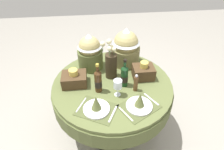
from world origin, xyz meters
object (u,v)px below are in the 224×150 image
Objects in this scene: wine_glass_right at (118,84)px; gift_tub_back_right at (126,45)px; woven_basket_side_left at (74,79)px; place_setting_left at (96,106)px; woven_basket_side_right at (143,72)px; flower_vase at (110,63)px; pepper_mill at (136,83)px; dining_table at (112,93)px; gift_tub_back_left at (90,50)px; place_setting_right at (139,103)px; wine_bottle_centre at (98,81)px; wine_bottle_left at (124,76)px.

gift_tub_back_right is at bearing 73.13° from wine_glass_right.
woven_basket_side_left is (-0.42, 0.21, -0.07)m from wine_glass_right.
place_setting_left is 0.67m from woven_basket_side_right.
flower_vase reaches higher than pepper_mill.
dining_table is 3.04× the size of gift_tub_back_left.
place_setting_right is 2.16× the size of pepper_mill.
wine_glass_right reaches higher than dining_table.
pepper_mill is (0.36, -0.03, -0.03)m from wine_bottle_centre.
place_setting_left is 0.52m from flower_vase.
wine_bottle_centre reaches higher than woven_basket_side_right.
woven_basket_side_right is (0.34, 0.06, 0.22)m from dining_table.
place_setting_left is at bearing 178.92° from place_setting_right.
wine_bottle_left is 0.25m from woven_basket_side_right.
woven_basket_side_right is at bearing 57.63° from pepper_mill.
wine_bottle_centre is at bearing -126.21° from gift_tub_back_right.
woven_basket_side_right is (0.35, -0.06, -0.10)m from flower_vase.
pepper_mill reaches higher than place_setting_right.
wine_glass_right is 0.56m from gift_tub_back_left.
wine_bottle_centre is at bearing 143.85° from place_setting_right.
woven_basket_side_right is at bearing 9.95° from dining_table.
gift_tub_back_right reaches higher than woven_basket_side_left.
gift_tub_back_right is at bearing 6.95° from gift_tub_back_left.
wine_bottle_left is 1.26× the size of woven_basket_side_left.
woven_basket_side_left is (-0.24, 0.13, -0.06)m from wine_bottle_centre.
place_setting_left is at bearing -110.40° from flower_vase.
pepper_mill is 0.47× the size of gift_tub_back_left.
place_setting_right is at bearing -89.50° from gift_tub_back_right.
dining_table is 0.53m from gift_tub_back_left.
place_setting_right is at bearing -45.82° from wine_glass_right.
place_setting_left is 1.69× the size of woven_basket_side_left.
pepper_mill is (0.22, -0.26, -0.08)m from flower_vase.
woven_basket_side_left is at bearing -149.87° from gift_tub_back_right.
gift_tub_back_right reaches higher than wine_glass_right.
gift_tub_back_left is (-0.06, 0.42, 0.10)m from wine_bottle_centre.
gift_tub_back_right is at bearing 90.50° from place_setting_right.
dining_table is 0.44m from place_setting_left.
woven_basket_side_right is at bearing 37.99° from wine_glass_right.
wine_bottle_centre is at bearing -29.00° from woven_basket_side_left.
wine_bottle_centre is 0.60m from gift_tub_back_right.
dining_table is 3.96× the size of wine_bottle_centre.
wine_bottle_left is at bearing -101.02° from gift_tub_back_right.
wine_bottle_left is 0.71× the size of gift_tub_back_right.
flower_vase is at bearing 96.89° from wine_glass_right.
woven_basket_side_right reaches higher than wine_glass_right.
gift_tub_back_right reaches higher than pepper_mill.
place_setting_left is at bearing -61.77° from woven_basket_side_left.
woven_basket_side_left is at bearing 171.47° from wine_bottle_left.
wine_bottle_centre reaches higher than wine_bottle_left.
flower_vase reaches higher than woven_basket_side_left.
place_setting_right is at bearing -60.65° from dining_table.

